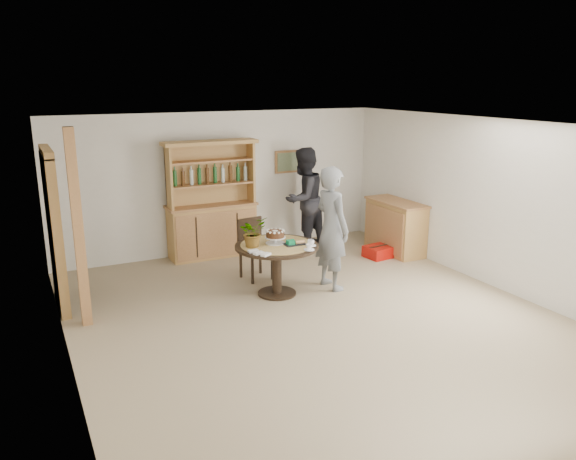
# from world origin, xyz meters

# --- Properties ---
(ground) EXTENTS (7.00, 7.00, 0.00)m
(ground) POSITION_xyz_m (0.00, 0.00, 0.00)
(ground) COLOR tan
(ground) RESTS_ON ground
(room_shell) EXTENTS (6.04, 7.04, 2.52)m
(room_shell) POSITION_xyz_m (0.00, 0.01, 1.74)
(room_shell) COLOR white
(room_shell) RESTS_ON ground
(doorway) EXTENTS (0.13, 1.10, 2.18)m
(doorway) POSITION_xyz_m (-2.93, 2.00, 1.11)
(doorway) COLOR black
(doorway) RESTS_ON ground
(pine_post) EXTENTS (0.12, 0.12, 2.50)m
(pine_post) POSITION_xyz_m (-2.70, 1.20, 1.25)
(pine_post) COLOR #B37F4B
(pine_post) RESTS_ON ground
(hutch) EXTENTS (1.62, 0.54, 2.04)m
(hutch) POSITION_xyz_m (-0.30, 3.24, 0.69)
(hutch) COLOR #B6814D
(hutch) RESTS_ON ground
(sideboard) EXTENTS (0.54, 1.26, 0.94)m
(sideboard) POSITION_xyz_m (2.74, 2.00, 0.47)
(sideboard) COLOR #B6814D
(sideboard) RESTS_ON ground
(dining_table) EXTENTS (1.20, 1.20, 0.76)m
(dining_table) POSITION_xyz_m (-0.08, 1.06, 0.60)
(dining_table) COLOR black
(dining_table) RESTS_ON ground
(dining_chair) EXTENTS (0.47, 0.47, 0.95)m
(dining_chair) POSITION_xyz_m (-0.09, 1.89, 0.54)
(dining_chair) COLOR black
(dining_chair) RESTS_ON ground
(birthday_cake) EXTENTS (0.30, 0.30, 0.20)m
(birthday_cake) POSITION_xyz_m (-0.08, 1.11, 0.88)
(birthday_cake) COLOR white
(birthday_cake) RESTS_ON dining_table
(flower_vase) EXTENTS (0.47, 0.44, 0.42)m
(flower_vase) POSITION_xyz_m (-0.43, 1.11, 0.97)
(flower_vase) COLOR #3F7233
(flower_vase) RESTS_ON dining_table
(gift_tray) EXTENTS (0.30, 0.20, 0.08)m
(gift_tray) POSITION_xyz_m (0.14, 0.93, 0.79)
(gift_tray) COLOR black
(gift_tray) RESTS_ON dining_table
(coffee_cup_a) EXTENTS (0.15, 0.15, 0.09)m
(coffee_cup_a) POSITION_xyz_m (0.32, 0.78, 0.80)
(coffee_cup_a) COLOR white
(coffee_cup_a) RESTS_ON dining_table
(coffee_cup_b) EXTENTS (0.15, 0.15, 0.08)m
(coffee_cup_b) POSITION_xyz_m (0.20, 0.61, 0.79)
(coffee_cup_b) COLOR white
(coffee_cup_b) RESTS_ON dining_table
(napkins) EXTENTS (0.24, 0.33, 0.03)m
(napkins) POSITION_xyz_m (-0.49, 0.74, 0.77)
(napkins) COLOR white
(napkins) RESTS_ON dining_table
(teen_boy) EXTENTS (0.50, 0.71, 1.84)m
(teen_boy) POSITION_xyz_m (0.77, 0.96, 0.92)
(teen_boy) COLOR slate
(teen_boy) RESTS_ON ground
(adult_person) EXTENTS (1.12, 1.02, 1.87)m
(adult_person) POSITION_xyz_m (1.36, 2.94, 0.93)
(adult_person) COLOR black
(adult_person) RESTS_ON ground
(red_suitcase) EXTENTS (0.64, 0.46, 0.21)m
(red_suitcase) POSITION_xyz_m (2.36, 1.86, 0.10)
(red_suitcase) COLOR red
(red_suitcase) RESTS_ON ground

